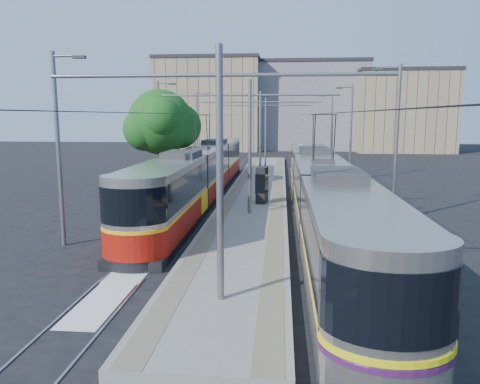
# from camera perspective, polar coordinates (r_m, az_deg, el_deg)

# --- Properties ---
(ground) EXTENTS (160.00, 160.00, 0.00)m
(ground) POSITION_cam_1_polar(r_m,az_deg,el_deg) (17.49, -0.65, -8.87)
(ground) COLOR black
(ground) RESTS_ON ground
(platform) EXTENTS (4.00, 50.00, 0.30)m
(platform) POSITION_cam_1_polar(r_m,az_deg,el_deg) (33.99, 2.21, 0.30)
(platform) COLOR gray
(platform) RESTS_ON ground
(tactile_strip_left) EXTENTS (0.70, 50.00, 0.01)m
(tactile_strip_left) POSITION_cam_1_polar(r_m,az_deg,el_deg) (34.07, -0.22, 0.59)
(tactile_strip_left) COLOR gray
(tactile_strip_left) RESTS_ON platform
(tactile_strip_right) EXTENTS (0.70, 50.00, 0.01)m
(tactile_strip_right) POSITION_cam_1_polar(r_m,az_deg,el_deg) (33.93, 4.66, 0.52)
(tactile_strip_right) COLOR gray
(tactile_strip_right) RESTS_ON platform
(rails) EXTENTS (8.71, 70.00, 0.03)m
(rails) POSITION_cam_1_polar(r_m,az_deg,el_deg) (34.01, 2.21, 0.07)
(rails) COLOR gray
(rails) RESTS_ON ground
(track_arrow) EXTENTS (1.20, 5.00, 0.01)m
(track_arrow) POSITION_cam_1_polar(r_m,az_deg,el_deg) (15.51, -15.45, -11.60)
(track_arrow) COLOR silver
(track_arrow) RESTS_ON ground
(tram_left) EXTENTS (2.43, 30.74, 5.50)m
(tram_left) POSITION_cam_1_polar(r_m,az_deg,el_deg) (31.21, -4.68, 2.35)
(tram_left) COLOR black
(tram_left) RESTS_ON ground
(tram_right) EXTENTS (2.43, 29.76, 5.50)m
(tram_right) POSITION_cam_1_polar(r_m,az_deg,el_deg) (22.46, 9.95, -0.06)
(tram_right) COLOR black
(tram_right) RESTS_ON ground
(catenary) EXTENTS (9.20, 70.00, 7.00)m
(catenary) POSITION_cam_1_polar(r_m,az_deg,el_deg) (30.75, 1.99, 7.54)
(catenary) COLOR slate
(catenary) RESTS_ON platform
(street_lamps) EXTENTS (15.18, 38.22, 8.00)m
(street_lamps) POSITION_cam_1_polar(r_m,az_deg,el_deg) (37.59, 2.56, 7.33)
(street_lamps) COLOR slate
(street_lamps) RESTS_ON ground
(shelter) EXTENTS (0.76, 1.06, 2.15)m
(shelter) POSITION_cam_1_polar(r_m,az_deg,el_deg) (27.82, 2.69, 0.95)
(shelter) COLOR black
(shelter) RESTS_ON platform
(tree) EXTENTS (5.01, 4.63, 7.28)m
(tree) POSITION_cam_1_polar(r_m,az_deg,el_deg) (33.63, -9.08, 8.26)
(tree) COLOR #382314
(tree) RESTS_ON ground
(building_left) EXTENTS (16.32, 12.24, 14.50)m
(building_left) POSITION_cam_1_polar(r_m,az_deg,el_deg) (77.44, -3.65, 10.59)
(building_left) COLOR gray
(building_left) RESTS_ON ground
(building_centre) EXTENTS (18.36, 14.28, 14.11)m
(building_centre) POSITION_cam_1_polar(r_m,az_deg,el_deg) (80.67, 8.29, 10.32)
(building_centre) COLOR gray
(building_centre) RESTS_ON ground
(building_right) EXTENTS (14.28, 10.20, 12.32)m
(building_right) POSITION_cam_1_polar(r_m,az_deg,el_deg) (76.76, 19.16, 9.30)
(building_right) COLOR gray
(building_right) RESTS_ON ground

